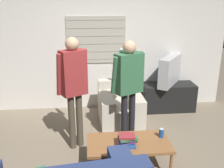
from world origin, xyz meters
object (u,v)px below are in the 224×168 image
(spare_remote, at_px, (136,139))
(soda_can, at_px, (161,133))
(tv, at_px, (170,71))
(person_left_standing, at_px, (73,81))
(book_stack, at_px, (127,140))
(armchair_beige, at_px, (120,107))
(person_right_standing, at_px, (128,79))
(coffee_table, at_px, (129,144))

(spare_remote, bearing_deg, soda_can, 16.05)
(tv, relative_size, person_left_standing, 0.45)
(soda_can, bearing_deg, book_stack, -161.49)
(armchair_beige, relative_size, person_right_standing, 0.57)
(coffee_table, bearing_deg, person_right_standing, 82.30)
(book_stack, bearing_deg, armchair_beige, 86.20)
(coffee_table, distance_m, soda_can, 0.49)
(tv, bearing_deg, coffee_table, 4.29)
(tv, distance_m, person_left_standing, 2.23)
(tv, relative_size, soda_can, 6.22)
(person_right_standing, bearing_deg, soda_can, -87.64)
(person_left_standing, distance_m, soda_can, 1.46)
(book_stack, bearing_deg, person_left_standing, 134.19)
(coffee_table, relative_size, soda_can, 8.86)
(person_left_standing, bearing_deg, coffee_table, -68.75)
(person_right_standing, distance_m, book_stack, 1.03)
(soda_can, distance_m, spare_remote, 0.38)
(person_right_standing, height_order, book_stack, person_right_standing)
(tv, relative_size, person_right_standing, 0.48)
(tv, xyz_separation_m, person_left_standing, (-1.85, -1.23, 0.24))
(spare_remote, bearing_deg, armchair_beige, 99.51)
(person_left_standing, bearing_deg, spare_remote, -63.52)
(book_stack, distance_m, spare_remote, 0.19)
(coffee_table, xyz_separation_m, person_right_standing, (0.10, 0.77, 0.68))
(tv, xyz_separation_m, spare_remote, (-1.01, -1.83, -0.43))
(armchair_beige, distance_m, soda_can, 1.41)
(tv, distance_m, person_right_standing, 1.50)
(person_left_standing, bearing_deg, book_stack, -73.68)
(book_stack, relative_size, spare_remote, 1.93)
(person_right_standing, xyz_separation_m, spare_remote, (-0.00, -0.74, -0.63))
(person_left_standing, relative_size, person_right_standing, 1.05)
(coffee_table, bearing_deg, spare_remote, 19.41)
(spare_remote, bearing_deg, person_right_standing, 97.68)
(coffee_table, distance_m, tv, 2.23)
(person_left_standing, height_order, book_stack, person_left_standing)
(armchair_beige, bearing_deg, spare_remote, 89.78)
(coffee_table, bearing_deg, book_stack, -114.31)
(armchair_beige, bearing_deg, tv, -158.99)
(book_stack, distance_m, soda_can, 0.54)
(tv, bearing_deg, book_stack, 4.55)
(person_left_standing, xyz_separation_m, soda_can, (1.20, -0.54, -0.62))
(book_stack, bearing_deg, tv, 59.41)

